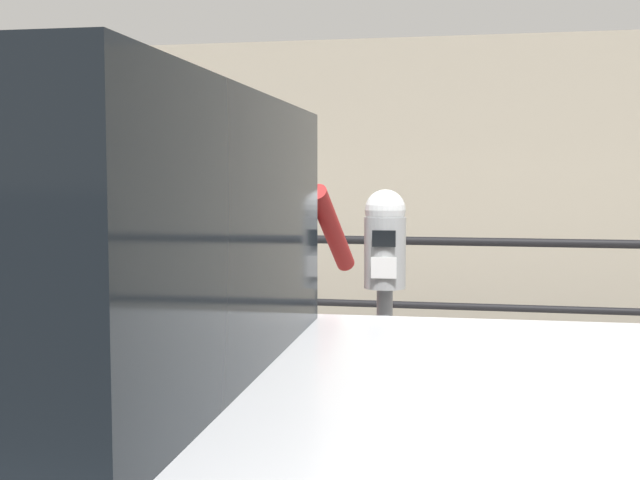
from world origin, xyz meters
TOP-DOWN VIEW (x-y plane):
  - sidewalk_curb at (0.00, 1.49)m, footprint 36.00×2.98m
  - parking_meter at (0.25, 0.41)m, footprint 0.18×0.19m
  - pedestrian_at_meter at (-0.32, 0.56)m, footprint 0.65×0.54m
  - background_railing at (0.00, 2.72)m, footprint 24.06×0.06m
  - backdrop_wall at (0.00, 4.71)m, footprint 32.00×0.50m

SIDE VIEW (x-z plane):
  - sidewalk_curb at x=0.00m, z-range 0.00..0.12m
  - background_railing at x=0.00m, z-range 0.36..1.42m
  - pedestrian_at_meter at x=-0.32m, z-range 0.23..1.85m
  - parking_meter at x=0.25m, z-range 0.46..1.89m
  - backdrop_wall at x=0.00m, z-range 0.00..2.86m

